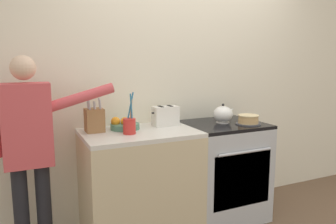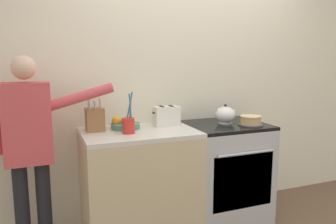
{
  "view_description": "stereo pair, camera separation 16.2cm",
  "coord_description": "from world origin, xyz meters",
  "px_view_note": "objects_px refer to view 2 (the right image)",
  "views": [
    {
      "loc": [
        -1.51,
        -2.21,
        1.52
      ],
      "look_at": [
        -0.35,
        0.29,
        1.08
      ],
      "focal_mm": 35.0,
      "sensor_mm": 36.0,
      "label": 1
    },
    {
      "loc": [
        -1.36,
        -2.27,
        1.52
      ],
      "look_at": [
        -0.35,
        0.29,
        1.08
      ],
      "focal_mm": 35.0,
      "sensor_mm": 36.0,
      "label": 2
    }
  ],
  "objects_px": {
    "stove_range": "(225,171)",
    "fruit_bowl": "(124,124)",
    "toaster": "(166,116)",
    "tea_kettle": "(225,115)",
    "utensil_crock": "(129,125)",
    "person_baker": "(30,140)",
    "layer_cake": "(251,121)",
    "knife_block": "(95,119)"
  },
  "relations": [
    {
      "from": "utensil_crock",
      "to": "knife_block",
      "type": "bearing_deg",
      "value": 140.46
    },
    {
      "from": "stove_range",
      "to": "person_baker",
      "type": "distance_m",
      "value": 1.75
    },
    {
      "from": "fruit_bowl",
      "to": "toaster",
      "type": "height_order",
      "value": "toaster"
    },
    {
      "from": "stove_range",
      "to": "fruit_bowl",
      "type": "height_order",
      "value": "fruit_bowl"
    },
    {
      "from": "stove_range",
      "to": "tea_kettle",
      "type": "bearing_deg",
      "value": 72.83
    },
    {
      "from": "fruit_bowl",
      "to": "tea_kettle",
      "type": "bearing_deg",
      "value": -6.35
    },
    {
      "from": "tea_kettle",
      "to": "fruit_bowl",
      "type": "bearing_deg",
      "value": 173.65
    },
    {
      "from": "utensil_crock",
      "to": "fruit_bowl",
      "type": "distance_m",
      "value": 0.19
    },
    {
      "from": "knife_block",
      "to": "utensil_crock",
      "type": "xyz_separation_m",
      "value": [
        0.24,
        -0.2,
        -0.03
      ]
    },
    {
      "from": "knife_block",
      "to": "fruit_bowl",
      "type": "bearing_deg",
      "value": -1.24
    },
    {
      "from": "utensil_crock",
      "to": "fruit_bowl",
      "type": "relative_size",
      "value": 1.35
    },
    {
      "from": "stove_range",
      "to": "layer_cake",
      "type": "bearing_deg",
      "value": -38.36
    },
    {
      "from": "person_baker",
      "to": "utensil_crock",
      "type": "bearing_deg",
      "value": -0.32
    },
    {
      "from": "stove_range",
      "to": "toaster",
      "type": "bearing_deg",
      "value": 166.71
    },
    {
      "from": "layer_cake",
      "to": "toaster",
      "type": "xyz_separation_m",
      "value": [
        -0.72,
        0.27,
        0.05
      ]
    },
    {
      "from": "tea_kettle",
      "to": "person_baker",
      "type": "relative_size",
      "value": 0.15
    },
    {
      "from": "stove_range",
      "to": "toaster",
      "type": "height_order",
      "value": "toaster"
    },
    {
      "from": "person_baker",
      "to": "tea_kettle",
      "type": "bearing_deg",
      "value": 6.01
    },
    {
      "from": "person_baker",
      "to": "knife_block",
      "type": "bearing_deg",
      "value": 18.78
    },
    {
      "from": "knife_block",
      "to": "toaster",
      "type": "xyz_separation_m",
      "value": [
        0.64,
        -0.01,
        -0.01
      ]
    },
    {
      "from": "stove_range",
      "to": "layer_cake",
      "type": "relative_size",
      "value": 4.01
    },
    {
      "from": "stove_range",
      "to": "person_baker",
      "type": "height_order",
      "value": "person_baker"
    },
    {
      "from": "layer_cake",
      "to": "toaster",
      "type": "bearing_deg",
      "value": 159.63
    },
    {
      "from": "knife_block",
      "to": "fruit_bowl",
      "type": "distance_m",
      "value": 0.26
    },
    {
      "from": "tea_kettle",
      "to": "fruit_bowl",
      "type": "relative_size",
      "value": 0.91
    },
    {
      "from": "layer_cake",
      "to": "person_baker",
      "type": "xyz_separation_m",
      "value": [
        -1.87,
        0.16,
        -0.05
      ]
    },
    {
      "from": "utensil_crock",
      "to": "person_baker",
      "type": "xyz_separation_m",
      "value": [
        -0.74,
        0.08,
        -0.08
      ]
    },
    {
      "from": "toaster",
      "to": "knife_block",
      "type": "bearing_deg",
      "value": 179.23
    },
    {
      "from": "layer_cake",
      "to": "fruit_bowl",
      "type": "height_order",
      "value": "fruit_bowl"
    },
    {
      "from": "stove_range",
      "to": "person_baker",
      "type": "xyz_separation_m",
      "value": [
        -1.69,
        0.02,
        0.46
      ]
    },
    {
      "from": "tea_kettle",
      "to": "stove_range",
      "type": "bearing_deg",
      "value": -107.17
    },
    {
      "from": "layer_cake",
      "to": "utensil_crock",
      "type": "bearing_deg",
      "value": 175.92
    },
    {
      "from": "layer_cake",
      "to": "knife_block",
      "type": "distance_m",
      "value": 1.39
    },
    {
      "from": "tea_kettle",
      "to": "person_baker",
      "type": "xyz_separation_m",
      "value": [
        -1.7,
        -0.01,
        -0.08
      ]
    },
    {
      "from": "tea_kettle",
      "to": "toaster",
      "type": "xyz_separation_m",
      "value": [
        -0.55,
        0.1,
        0.01
      ]
    },
    {
      "from": "person_baker",
      "to": "toaster",
      "type": "bearing_deg",
      "value": 11.19
    },
    {
      "from": "stove_range",
      "to": "tea_kettle",
      "type": "height_order",
      "value": "tea_kettle"
    },
    {
      "from": "stove_range",
      "to": "layer_cake",
      "type": "distance_m",
      "value": 0.55
    },
    {
      "from": "layer_cake",
      "to": "fruit_bowl",
      "type": "xyz_separation_m",
      "value": [
        -1.11,
        0.27,
        -0.0
      ]
    },
    {
      "from": "fruit_bowl",
      "to": "layer_cake",
      "type": "bearing_deg",
      "value": -13.73
    },
    {
      "from": "fruit_bowl",
      "to": "stove_range",
      "type": "bearing_deg",
      "value": -8.06
    },
    {
      "from": "stove_range",
      "to": "fruit_bowl",
      "type": "distance_m",
      "value": 1.07
    }
  ]
}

